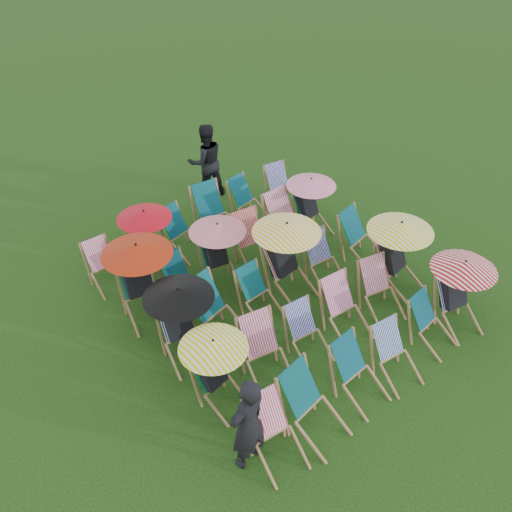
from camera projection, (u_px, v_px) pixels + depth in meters
ground at (280, 304)px, 9.99m from camera, size 100.00×100.00×0.00m
deckchair_0 at (277, 435)px, 7.40m from camera, size 0.69×0.90×0.91m
deckchair_1 at (315, 408)px, 7.68m from camera, size 0.79×1.01×1.00m
deckchair_2 at (360, 374)px, 8.19m from camera, size 0.66×0.89×0.92m
deckchair_3 at (397, 356)px, 8.50m from camera, size 0.65×0.85×0.86m
deckchair_4 at (433, 324)px, 9.03m from camera, size 0.64×0.83×0.84m
deckchair_5 at (460, 294)px, 9.23m from camera, size 1.05×1.12×1.25m
deckchair_6 at (217, 372)px, 8.02m from camera, size 0.98×1.07×1.17m
deckchair_7 at (267, 354)px, 8.45m from camera, size 0.80×1.00×0.97m
deckchair_8 at (309, 334)px, 8.85m from camera, size 0.62×0.82×0.84m
deckchair_9 at (347, 310)px, 9.21m from camera, size 0.68×0.91×0.94m
deckchair_10 at (382, 290)px, 9.60m from camera, size 0.75×0.93×0.91m
deckchair_11 at (400, 256)px, 9.91m from camera, size 1.14×1.24×1.35m
deckchair_12 at (181, 323)px, 8.68m from camera, size 1.09×1.15×1.29m
deckchair_13 at (218, 313)px, 9.10m from camera, size 0.85×1.06×1.02m
deckchair_14 at (260, 294)px, 9.57m from camera, size 0.60×0.81×0.84m
deckchair_15 at (288, 258)px, 9.81m from camera, size 1.18×1.26×1.41m
deckchair_16 at (325, 260)px, 10.28m from camera, size 0.65×0.85×0.87m
deckchair_17 at (363, 238)px, 10.70m from camera, size 0.79×0.99×0.96m
deckchair_18 at (140, 280)px, 9.38m from camera, size 1.17×1.24×1.38m
deckchair_19 at (182, 281)px, 9.85m from camera, size 0.58×0.79×0.83m
deckchair_20 at (219, 253)px, 10.09m from camera, size 1.01×1.08×1.20m
deckchair_21 at (254, 242)px, 10.61m from camera, size 0.75×0.96×0.96m
deckchair_22 at (288, 222)px, 11.06m from camera, size 0.71×0.97×1.02m
deckchair_23 at (312, 205)px, 11.33m from camera, size 0.99×1.05×1.17m
deckchair_24 at (105, 267)px, 10.16m from camera, size 0.57×0.78×0.82m
deckchair_25 at (147, 239)px, 10.43m from camera, size 1.00×1.05×1.19m
deckchair_26 at (183, 233)px, 10.90m from camera, size 0.74×0.91×0.88m
deckchair_27 at (215, 214)px, 11.28m from camera, size 0.78×1.01×1.02m
deckchair_28 at (249, 201)px, 11.78m from camera, size 0.72×0.90×0.88m
deckchair_29 at (282, 188)px, 12.20m from camera, size 0.69×0.87×0.85m
person_left at (248, 424)px, 7.15m from camera, size 0.62×0.46×1.57m
person_rear at (206, 161)px, 12.28m from camera, size 0.95×0.82×1.67m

